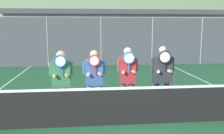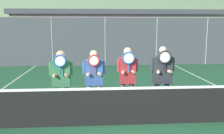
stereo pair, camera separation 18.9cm
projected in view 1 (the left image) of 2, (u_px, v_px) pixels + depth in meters
name	position (u px, v px, depth m)	size (l,w,h in m)	color
ground_plane	(124.00, 125.00, 5.97)	(120.00, 120.00, 0.00)	#1E4C2D
hill_distant	(90.00, 37.00, 54.49)	(109.53, 60.85, 21.30)	#5B7551
clubhouse_building	(119.00, 32.00, 21.19)	(17.74, 5.50, 3.55)	beige
fence_back	(101.00, 42.00, 14.72)	(18.63, 0.06, 2.83)	gray
tennis_net	(125.00, 106.00, 5.90)	(11.11, 0.09, 1.02)	gray
court_line_right_sideline	(221.00, 89.00, 9.34)	(0.05, 16.00, 0.01)	white
player_leftmost	(61.00, 79.00, 6.18)	(0.59, 0.34, 1.74)	#56565B
player_center_left	(94.00, 78.00, 6.39)	(0.58, 0.34, 1.73)	white
player_center_right	(128.00, 76.00, 6.46)	(0.54, 0.34, 1.80)	#56565B
player_rightmost	(162.00, 75.00, 6.43)	(0.62, 0.34, 1.83)	#232838
car_far_left	(8.00, 49.00, 15.97)	(4.35, 1.95, 1.76)	maroon
car_left_of_center	(89.00, 47.00, 16.81)	(4.76, 2.01, 1.82)	slate
car_center	(167.00, 46.00, 16.97)	(4.53, 2.08, 1.89)	#285638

